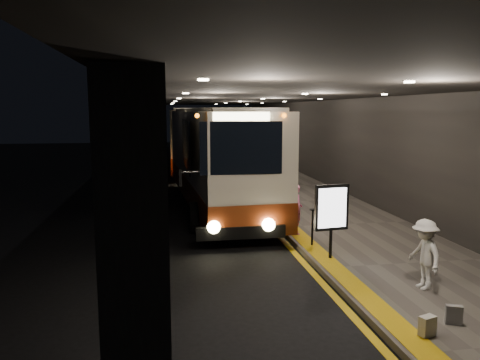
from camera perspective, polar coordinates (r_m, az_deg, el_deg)
ground at (r=14.11m, az=-4.28°, el=-7.58°), size 90.00×90.00×0.00m
lane_line_white at (r=18.93m, az=-11.04°, el=-3.54°), size 0.12×50.00×0.01m
kerb_stripe_yellow at (r=19.24m, az=1.42°, el=-3.19°), size 0.18×50.00×0.01m
sidewalk at (r=19.80m, az=8.27°, el=-2.73°), size 4.50×50.00×0.15m
tactile_strip at (r=19.30m, az=2.88°, el=-2.70°), size 0.50×50.00×0.01m
terminal_wall at (r=20.24m, az=14.57°, el=5.67°), size 0.10×50.00×6.00m
support_columns at (r=17.60m, az=-10.37°, el=2.81°), size 0.80×24.80×4.40m
canopy at (r=18.88m, az=1.93°, el=10.61°), size 9.00×50.00×0.40m
coach_main at (r=18.67m, az=-2.89°, el=2.19°), size 3.28×12.50×3.87m
coach_second at (r=31.23m, az=-5.63°, el=4.74°), size 3.27×12.57×3.91m
passenger_boarding at (r=14.38m, az=6.88°, el=-3.54°), size 0.40×0.58×1.53m
passenger_waiting_white at (r=10.70m, az=21.57°, el=-8.41°), size 0.49×0.99×1.50m
bag_polka at (r=9.40m, az=24.60°, el=-14.71°), size 0.31×0.22×0.34m
bag_plain at (r=8.79m, az=21.87°, el=-16.19°), size 0.31×0.24×0.34m
info_sign at (r=12.03m, az=11.12°, el=-3.47°), size 0.91×0.23×1.91m
stanchion_post at (r=13.25m, az=8.80°, el=-5.75°), size 0.05×0.05×1.03m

